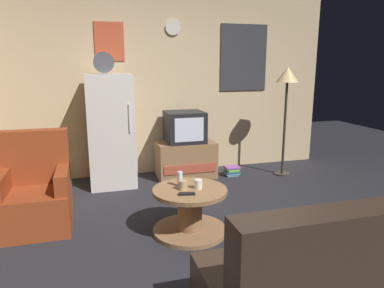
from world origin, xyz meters
name	(u,v)px	position (x,y,z in m)	size (l,w,h in m)	color
ground_plane	(216,244)	(0.00, 0.00, 0.00)	(12.00, 12.00, 0.00)	#232328
wall_with_art	(162,85)	(0.01, 2.45, 1.33)	(5.20, 0.12, 2.64)	#D1B284
fridge	(111,130)	(-0.79, 1.99, 0.75)	(0.60, 0.62, 1.77)	silver
tv_stand	(185,159)	(0.27, 2.06, 0.26)	(0.84, 0.53, 0.52)	#8E6642
crt_tv	(185,127)	(0.26, 2.06, 0.74)	(0.54, 0.51, 0.44)	black
standing_lamp	(287,83)	(1.69, 1.75, 1.36)	(0.32, 0.32, 1.59)	#332D28
coffee_table	(190,211)	(-0.16, 0.30, 0.22)	(0.72, 0.72, 0.45)	#8E6642
wine_glass	(180,179)	(-0.24, 0.40, 0.52)	(0.05, 0.05, 0.15)	silver
mug_ceramic_white	(198,184)	(-0.08, 0.29, 0.49)	(0.08, 0.08, 0.09)	silver
mug_ceramic_tan	(183,185)	(-0.23, 0.30, 0.49)	(0.08, 0.08, 0.09)	tan
remote_control	(187,194)	(-0.23, 0.15, 0.46)	(0.15, 0.04, 0.02)	black
armchair	(35,194)	(-1.62, 0.87, 0.34)	(0.68, 0.68, 0.96)	maroon
couch	(347,285)	(0.39, -1.22, 0.31)	(1.70, 0.80, 0.92)	#38281E
book_stack	(232,171)	(0.93, 1.89, 0.07)	(0.22, 0.17, 0.14)	#7A91A1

